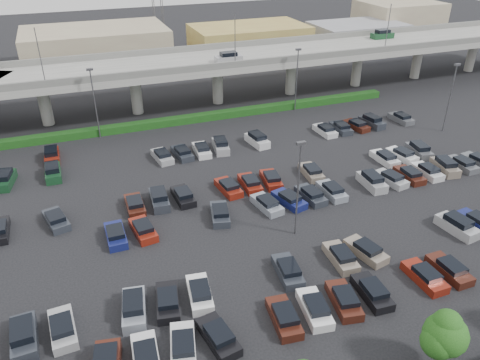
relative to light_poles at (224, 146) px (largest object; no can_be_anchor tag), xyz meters
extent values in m
plane|color=black|center=(4.13, -2.00, -6.24)|extent=(280.00, 280.00, 0.00)
cube|color=gray|center=(4.13, 30.00, 1.01)|extent=(150.00, 13.00, 1.10)
cube|color=#62625D|center=(4.13, 23.75, 2.06)|extent=(150.00, 0.50, 1.00)
cube|color=#62625D|center=(4.13, 36.25, 2.06)|extent=(150.00, 0.50, 1.00)
cylinder|color=gray|center=(-18.88, 30.00, -2.89)|extent=(1.80, 1.80, 6.70)
cube|color=#62625D|center=(-18.88, 30.00, 0.26)|extent=(2.60, 9.75, 0.50)
cylinder|color=gray|center=(-4.87, 30.00, -2.89)|extent=(1.80, 1.80, 6.70)
cube|color=#62625D|center=(-4.87, 30.00, 0.26)|extent=(2.60, 9.75, 0.50)
cylinder|color=gray|center=(9.12, 30.00, -2.89)|extent=(1.80, 1.80, 6.70)
cube|color=#62625D|center=(9.12, 30.00, 0.26)|extent=(2.60, 9.75, 0.50)
cylinder|color=gray|center=(23.12, 30.00, -2.89)|extent=(1.80, 1.80, 6.70)
cube|color=#62625D|center=(23.12, 30.00, 0.26)|extent=(2.60, 9.75, 0.50)
cylinder|color=gray|center=(37.12, 30.00, -2.89)|extent=(1.80, 1.80, 6.70)
cube|color=#62625D|center=(37.12, 30.00, 0.26)|extent=(2.60, 9.75, 0.50)
cylinder|color=gray|center=(51.12, 30.00, -2.89)|extent=(1.80, 1.80, 6.70)
cube|color=#62625D|center=(51.12, 30.00, 0.26)|extent=(2.60, 9.75, 0.50)
cylinder|color=gray|center=(65.12, 30.00, -2.89)|extent=(1.80, 1.80, 6.70)
cube|color=#62625D|center=(65.12, 30.00, 0.26)|extent=(2.60, 9.75, 0.50)
cube|color=#A5A6AA|center=(10.12, 27.00, 2.09)|extent=(4.40, 1.82, 1.05)
cube|color=black|center=(10.12, 27.00, 2.91)|extent=(2.60, 1.60, 0.65)
cube|color=#174223|center=(44.12, 33.00, 2.09)|extent=(4.40, 1.82, 1.05)
cube|color=black|center=(44.12, 33.00, 2.91)|extent=(2.60, 1.60, 0.65)
cylinder|color=#4C4C51|center=(-17.88, 23.90, 5.56)|extent=(0.14, 0.14, 8.00)
cylinder|color=#4C4C51|center=(10.12, 23.90, 5.56)|extent=(0.14, 0.14, 8.00)
cylinder|color=#4C4C51|center=(38.12, 23.90, 5.56)|extent=(0.14, 0.14, 8.00)
cube|color=#173B11|center=(4.13, 23.00, -5.69)|extent=(66.00, 1.60, 1.10)
cylinder|color=#332316|center=(6.13, -28.39, -5.25)|extent=(0.26, 0.26, 1.97)
sphere|color=#1B4913|center=(6.13, -28.39, -2.84)|extent=(3.07, 3.07, 3.07)
sphere|color=#1B4913|center=(6.84, -28.29, -3.39)|extent=(2.41, 2.41, 2.41)
sphere|color=#1B4913|center=(5.52, -28.47, -3.17)|extent=(2.41, 2.41, 2.41)
sphere|color=#1B4913|center=(6.17, -28.27, -1.97)|extent=(2.08, 2.08, 2.08)
cube|color=black|center=(-15.88, -20.50, -4.89)|extent=(2.05, 2.85, 0.65)
cube|color=white|center=(-13.12, -20.50, -5.83)|extent=(2.14, 4.52, 0.82)
cube|color=black|center=(-13.12, -20.70, -5.20)|extent=(1.77, 2.41, 0.50)
cube|color=white|center=(-10.38, -20.50, -5.83)|extent=(2.74, 4.69, 0.82)
cube|color=black|center=(-10.38, -20.70, -5.20)|extent=(2.07, 2.60, 0.50)
cube|color=black|center=(-7.62, -20.50, -5.83)|extent=(2.54, 4.65, 0.82)
cube|color=black|center=(-7.62, -20.70, -5.20)|extent=(1.97, 2.54, 0.50)
cube|color=#451B12|center=(-2.12, -20.50, -5.83)|extent=(2.30, 4.57, 0.82)
cube|color=black|center=(-2.12, -20.70, -5.20)|extent=(1.85, 2.46, 0.50)
cube|color=white|center=(0.63, -20.50, -5.83)|extent=(2.44, 4.62, 0.82)
cube|color=black|center=(0.63, -20.70, -5.20)|extent=(1.92, 2.51, 0.50)
cube|color=#451B12|center=(3.38, -20.50, -5.83)|extent=(2.58, 4.65, 0.82)
cube|color=black|center=(3.38, -20.70, -5.20)|extent=(1.99, 2.55, 0.50)
cube|color=black|center=(6.13, -20.50, -5.83)|extent=(2.11, 4.51, 0.82)
cube|color=black|center=(6.13, -20.70, -5.20)|extent=(1.75, 2.40, 0.50)
cube|color=maroon|center=(11.62, -20.50, -5.83)|extent=(1.87, 4.42, 0.82)
cube|color=black|center=(11.62, -20.70, -5.20)|extent=(1.63, 2.32, 0.50)
cube|color=#451B12|center=(14.38, -20.50, -5.83)|extent=(1.90, 4.43, 0.82)
cube|color=black|center=(14.38, -20.70, -5.20)|extent=(1.64, 2.33, 0.50)
cube|color=#2B3038|center=(-21.38, -15.50, -5.71)|extent=(2.03, 4.48, 1.05)
cube|color=black|center=(-21.38, -15.50, -4.89)|extent=(1.72, 2.67, 0.65)
cube|color=#A5A6AA|center=(-18.62, -15.50, -5.83)|extent=(2.12, 4.52, 0.82)
cube|color=black|center=(-18.62, -15.70, -5.20)|extent=(1.76, 2.41, 0.50)
cube|color=gray|center=(-13.12, -15.50, -5.71)|extent=(2.49, 4.63, 1.05)
cube|color=black|center=(-13.12, -15.50, -4.89)|extent=(1.99, 2.82, 0.65)
cube|color=black|center=(-10.38, -15.50, -5.83)|extent=(2.58, 4.65, 0.82)
cube|color=black|center=(-10.38, -15.70, -5.20)|extent=(1.99, 2.55, 0.50)
cube|color=white|center=(-7.62, -15.50, -5.83)|extent=(2.38, 4.60, 0.82)
cube|color=black|center=(-7.62, -15.70, -5.20)|extent=(1.89, 2.49, 0.50)
cube|color=#2B3038|center=(0.63, -15.50, -5.83)|extent=(2.32, 4.58, 0.82)
cube|color=black|center=(0.63, -15.70, -5.20)|extent=(1.86, 2.47, 0.50)
cube|color=gray|center=(6.13, -15.50, -5.83)|extent=(2.14, 4.52, 0.82)
cube|color=black|center=(6.13, -15.70, -5.20)|extent=(1.77, 2.41, 0.50)
cube|color=gray|center=(8.88, -15.50, -5.83)|extent=(2.70, 4.68, 0.82)
cube|color=black|center=(8.88, -15.70, -5.20)|extent=(2.05, 2.58, 0.50)
cube|color=#A5A6AA|center=(19.88, -15.50, -5.71)|extent=(2.38, 4.60, 1.05)
cube|color=black|center=(19.88, -15.50, -4.89)|extent=(1.93, 2.79, 0.65)
cube|color=navy|center=(22.62, -15.50, -5.83)|extent=(2.39, 4.60, 0.82)
cube|color=black|center=(22.62, -15.70, -5.20)|extent=(1.89, 2.49, 0.50)
cube|color=navy|center=(-13.12, -4.50, -5.83)|extent=(1.85, 4.41, 0.82)
cube|color=black|center=(-13.12, -4.70, -5.20)|extent=(1.62, 2.31, 0.50)
cube|color=maroon|center=(-10.38, -4.50, -5.83)|extent=(2.38, 4.60, 0.82)
cube|color=black|center=(-10.38, -4.70, -5.20)|extent=(1.89, 2.49, 0.50)
cube|color=#2B3038|center=(-2.12, -4.50, -5.83)|extent=(2.75, 4.69, 0.82)
cube|color=black|center=(-2.12, -4.70, -5.20)|extent=(2.07, 2.60, 0.50)
cube|color=gray|center=(3.38, -4.50, -5.83)|extent=(2.52, 4.64, 0.82)
cube|color=black|center=(3.38, -4.70, -5.20)|extent=(1.96, 2.53, 0.50)
cube|color=navy|center=(6.13, -4.50, -5.83)|extent=(2.86, 4.71, 0.82)
cube|color=black|center=(6.13, -4.69, -5.20)|extent=(2.12, 2.63, 0.50)
cube|color=#2B3038|center=(8.88, -4.50, -5.83)|extent=(2.23, 4.55, 0.82)
cube|color=black|center=(8.88, -4.70, -5.20)|extent=(1.81, 2.44, 0.50)
cube|color=gray|center=(11.62, -4.50, -5.83)|extent=(1.89, 4.43, 0.82)
cube|color=black|center=(11.62, -4.70, -5.20)|extent=(1.64, 2.33, 0.50)
cube|color=#A5A6AA|center=(17.12, -4.50, -5.71)|extent=(2.05, 4.49, 1.05)
cube|color=black|center=(17.12, -4.50, -4.89)|extent=(1.74, 2.68, 0.65)
cube|color=#A5A6AA|center=(19.88, -4.50, -5.83)|extent=(2.55, 4.65, 0.82)
cube|color=black|center=(19.88, -4.70, -5.20)|extent=(1.97, 2.54, 0.50)
cube|color=#451B12|center=(22.62, -4.50, -5.83)|extent=(1.91, 4.43, 0.82)
cube|color=black|center=(22.62, -4.70, -5.20)|extent=(1.65, 2.33, 0.50)
cube|color=white|center=(25.38, -4.50, -5.83)|extent=(1.86, 4.42, 0.82)
cube|color=black|center=(25.38, -4.70, -5.20)|extent=(1.62, 2.31, 0.50)
cube|color=gray|center=(28.12, -4.50, -5.71)|extent=(2.56, 4.65, 1.05)
cube|color=black|center=(28.12, -4.50, -4.89)|extent=(2.03, 2.84, 0.65)
cube|color=#57595F|center=(30.88, -4.50, -5.83)|extent=(1.90, 4.43, 0.82)
cube|color=black|center=(30.88, -4.70, -5.20)|extent=(1.64, 2.33, 0.50)
cube|color=#57595F|center=(33.62, -4.50, -5.83)|extent=(2.31, 4.58, 0.82)
cube|color=#2B3038|center=(-18.62, 0.50, -5.83)|extent=(2.84, 4.71, 0.82)
cube|color=black|center=(-18.62, 0.31, -5.20)|extent=(2.12, 2.62, 0.50)
cube|color=#451B12|center=(-10.38, 0.50, -5.83)|extent=(1.86, 4.42, 0.82)
cube|color=black|center=(-10.38, 0.30, -5.20)|extent=(1.62, 2.31, 0.50)
cube|color=#2B3038|center=(-7.62, 0.50, -5.71)|extent=(2.09, 4.50, 1.05)
cube|color=black|center=(-7.62, 0.50, -4.89)|extent=(1.76, 2.69, 0.65)
cube|color=black|center=(-4.87, 0.50, -5.83)|extent=(2.04, 4.49, 0.82)
cube|color=black|center=(-4.87, 0.30, -5.20)|extent=(1.72, 2.38, 0.50)
cube|color=maroon|center=(0.63, 0.50, -5.83)|extent=(2.31, 4.58, 0.82)
cube|color=black|center=(0.63, 0.30, -5.20)|extent=(1.85, 2.47, 0.50)
cube|color=maroon|center=(3.38, 0.50, -5.83)|extent=(2.01, 4.47, 0.82)
cube|color=black|center=(3.38, 0.30, -5.20)|extent=(1.70, 2.37, 0.50)
cube|color=maroon|center=(6.13, 0.50, -5.83)|extent=(2.41, 4.61, 0.82)
cube|color=black|center=(6.13, 0.30, -5.20)|extent=(1.90, 2.50, 0.50)
cube|color=gray|center=(11.62, 0.50, -5.83)|extent=(2.18, 4.54, 0.82)
cube|color=black|center=(11.62, 0.30, -5.20)|extent=(1.79, 2.43, 0.50)
cube|color=white|center=(22.62, 0.50, -5.83)|extent=(1.91, 4.44, 0.82)
cube|color=black|center=(22.62, 0.30, -5.20)|extent=(1.65, 2.33, 0.50)
cube|color=white|center=(25.38, 0.50, -5.83)|extent=(2.46, 4.62, 0.82)
cube|color=black|center=(25.38, 0.30, -5.20)|extent=(1.93, 2.51, 0.50)
cube|color=#57595F|center=(28.12, 0.50, -5.71)|extent=(2.41, 4.61, 1.05)
cube|color=black|center=(28.12, 0.50, -4.89)|extent=(1.94, 2.80, 0.65)
cube|color=#174223|center=(-24.12, 11.50, -5.71)|extent=(2.57, 4.65, 1.05)
cube|color=black|center=(-24.12, 11.50, -4.89)|extent=(2.04, 2.84, 0.65)
cube|color=#174223|center=(-18.62, 11.50, -5.71)|extent=(1.85, 4.41, 1.05)
cube|color=black|center=(-18.62, 11.50, -4.89)|extent=(1.62, 2.61, 0.65)
cube|color=#A5A6AA|center=(-4.87, 11.50, -5.83)|extent=(2.41, 4.61, 0.82)
cube|color=black|center=(-4.87, 11.30, -5.20)|extent=(1.90, 2.50, 0.50)
cube|color=#2B3038|center=(-2.12, 11.50, -5.83)|extent=(2.30, 4.58, 0.82)
cube|color=black|center=(-2.12, 11.30, -5.20)|extent=(1.85, 2.46, 0.50)
cube|color=white|center=(0.63, 11.50, -5.83)|extent=(2.05, 4.49, 0.82)
cube|color=black|center=(0.63, 11.30, -5.20)|extent=(1.72, 2.38, 0.50)
cube|color=#A5A6AA|center=(3.38, 11.50, -5.71)|extent=(2.45, 4.62, 1.05)
cube|color=black|center=(3.38, 11.50, -4.89)|extent=(1.97, 2.81, 0.65)
cube|color=white|center=(8.88, 11.50, -5.71)|extent=(2.39, 4.60, 1.05)
cube|color=black|center=(8.88, 11.50, -4.89)|extent=(1.94, 2.79, 0.65)
cube|color=white|center=(19.88, 11.50, -5.83)|extent=(2.03, 4.48, 0.82)
cube|color=black|center=(19.88, 11.30, -5.20)|extent=(1.71, 2.38, 0.50)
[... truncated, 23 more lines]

